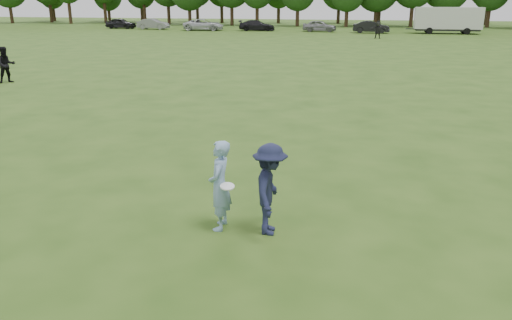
# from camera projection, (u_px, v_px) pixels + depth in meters

# --- Properties ---
(ground) EXTENTS (200.00, 200.00, 0.00)m
(ground) POSITION_uv_depth(u_px,v_px,m) (258.00, 221.00, 10.00)
(ground) COLOR #294914
(ground) RESTS_ON ground
(thrower) EXTENTS (0.47, 0.67, 1.75)m
(thrower) POSITION_uv_depth(u_px,v_px,m) (220.00, 185.00, 9.44)
(thrower) COLOR #81A1C7
(thrower) RESTS_ON ground
(defender) EXTENTS (0.74, 1.18, 1.75)m
(defender) POSITION_uv_depth(u_px,v_px,m) (270.00, 189.00, 9.25)
(defender) COLOR #1A1E39
(defender) RESTS_ON ground
(player_far_a) EXTENTS (1.13, 1.15, 1.87)m
(player_far_a) POSITION_uv_depth(u_px,v_px,m) (6.00, 65.00, 26.09)
(player_far_a) COLOR black
(player_far_a) RESTS_ON ground
(player_far_d) EXTENTS (1.82, 0.70, 1.93)m
(player_far_d) POSITION_uv_depth(u_px,v_px,m) (378.00, 29.00, 55.20)
(player_far_d) COLOR #262626
(player_far_d) RESTS_ON ground
(car_a) EXTENTS (4.49, 1.94, 1.51)m
(car_a) POSITION_uv_depth(u_px,v_px,m) (121.00, 23.00, 73.06)
(car_a) COLOR black
(car_a) RESTS_ON ground
(car_b) EXTENTS (4.51, 1.60, 1.48)m
(car_b) POSITION_uv_depth(u_px,v_px,m) (153.00, 24.00, 71.41)
(car_b) COLOR slate
(car_b) RESTS_ON ground
(car_c) EXTENTS (5.78, 3.15, 1.54)m
(car_c) POSITION_uv_depth(u_px,v_px,m) (204.00, 25.00, 68.86)
(car_c) COLOR silver
(car_c) RESTS_ON ground
(car_d) EXTENTS (5.12, 2.62, 1.42)m
(car_d) POSITION_uv_depth(u_px,v_px,m) (257.00, 25.00, 68.18)
(car_d) COLOR black
(car_d) RESTS_ON ground
(car_e) EXTENTS (4.50, 1.96, 1.51)m
(car_e) POSITION_uv_depth(u_px,v_px,m) (320.00, 26.00, 66.23)
(car_e) COLOR gray
(car_e) RESTS_ON ground
(car_f) EXTENTS (4.61, 1.63, 1.52)m
(car_f) POSITION_uv_depth(u_px,v_px,m) (371.00, 27.00, 63.69)
(car_f) COLOR black
(car_f) RESTS_ON ground
(disc_in_play) EXTENTS (0.29, 0.29, 0.09)m
(disc_in_play) POSITION_uv_depth(u_px,v_px,m) (227.00, 186.00, 9.22)
(disc_in_play) COLOR white
(disc_in_play) RESTS_ON ground
(cargo_trailer) EXTENTS (9.00, 2.75, 3.20)m
(cargo_trailer) POSITION_uv_depth(u_px,v_px,m) (448.00, 19.00, 62.25)
(cargo_trailer) COLOR silver
(cargo_trailer) RESTS_ON ground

